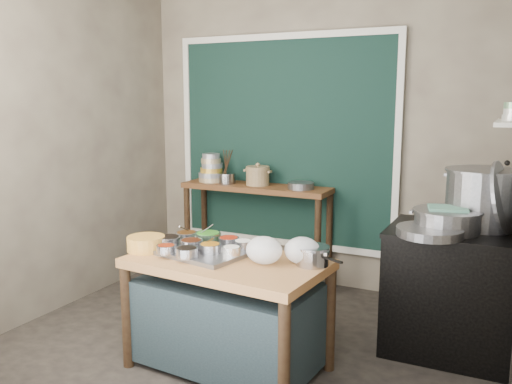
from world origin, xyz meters
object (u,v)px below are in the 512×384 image
at_px(back_counter, 256,233).
at_px(steamer, 447,221).
at_px(ceramic_crock, 258,177).
at_px(condiment_tray, 201,251).
at_px(stove_block, 454,293).
at_px(prep_table, 228,314).
at_px(stock_pot, 482,198).
at_px(utensil_cup, 227,178).
at_px(saucepan, 312,256).
at_px(yellow_basin, 146,243).

height_order(back_counter, steamer, steamer).
distance_m(ceramic_crock, steamer, 1.98).
bearing_deg(condiment_tray, stove_block, 29.71).
height_order(condiment_tray, steamer, steamer).
bearing_deg(steamer, ceramic_crock, 156.07).
xyz_separation_m(prep_table, stock_pot, (1.42, 1.08, 0.71)).
xyz_separation_m(utensil_cup, stock_pot, (2.31, -0.52, 0.08)).
xyz_separation_m(back_counter, condiment_tray, (0.37, -1.60, 0.29)).
bearing_deg(ceramic_crock, stove_block, -21.11).
bearing_deg(saucepan, back_counter, 150.81).
relative_size(stove_block, condiment_tray, 1.42).
height_order(prep_table, utensil_cup, utensil_cup).
distance_m(condiment_tray, stock_pot, 1.98).
height_order(yellow_basin, saucepan, saucepan).
relative_size(saucepan, stock_pot, 0.42).
relative_size(prep_table, saucepan, 5.69).
distance_m(stove_block, steamer, 0.54).
xyz_separation_m(condiment_tray, yellow_basin, (-0.36, -0.11, 0.04)).
distance_m(prep_table, stove_block, 1.59).
height_order(prep_table, steamer, steamer).
bearing_deg(prep_table, stock_pot, 41.67).
xyz_separation_m(stove_block, ceramic_crock, (-1.88, 0.73, 0.60)).
xyz_separation_m(back_counter, saucepan, (1.13, -1.52, 0.34)).
bearing_deg(saucepan, stove_block, 70.14).
bearing_deg(condiment_tray, utensil_cup, 113.09).
distance_m(condiment_tray, saucepan, 0.77).
distance_m(utensil_cup, stock_pot, 2.37).
distance_m(back_counter, saucepan, 1.93).
bearing_deg(stock_pot, steamer, -129.19).
relative_size(condiment_tray, ceramic_crock, 2.67).
distance_m(stove_block, ceramic_crock, 2.11).
xyz_separation_m(ceramic_crock, stock_pot, (2.01, -0.57, 0.05)).
bearing_deg(utensil_cup, stock_pot, -12.66).
xyz_separation_m(condiment_tray, saucepan, (0.76, 0.08, 0.05)).
distance_m(stove_block, condiment_tray, 1.79).
relative_size(utensil_cup, stock_pot, 0.32).
height_order(prep_table, back_counter, back_counter).
relative_size(back_counter, utensil_cup, 8.56).
bearing_deg(stove_block, saucepan, -134.04).
bearing_deg(prep_table, stove_block, 39.76).
height_order(prep_table, stove_block, stove_block).
bearing_deg(steamer, stock_pot, 50.81).
distance_m(stove_block, utensil_cup, 2.37).
bearing_deg(condiment_tray, ceramic_crock, 102.49).
bearing_deg(saucepan, utensil_cup, 158.18).
relative_size(yellow_basin, ceramic_crock, 1.08).
relative_size(back_counter, stove_block, 1.61).
relative_size(ceramic_crock, stock_pot, 0.45).
distance_m(prep_table, stock_pot, 1.92).
bearing_deg(ceramic_crock, prep_table, -70.49).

